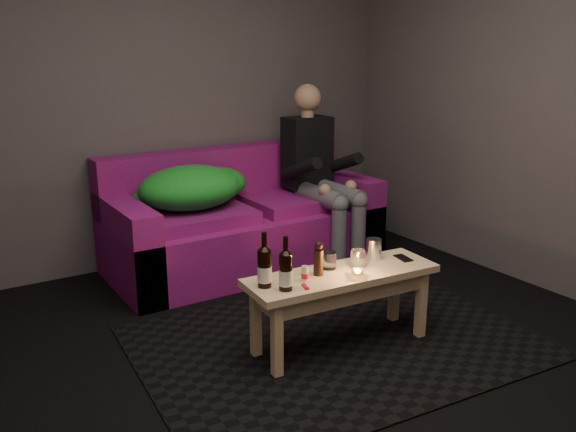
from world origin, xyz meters
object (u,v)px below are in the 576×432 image
at_px(sofa, 242,224).
at_px(beer_bottle_b, 286,270).
at_px(person, 319,170).
at_px(beer_bottle_a, 264,267).
at_px(steel_cup, 374,249).
at_px(coffee_table, 342,286).

relative_size(sofa, beer_bottle_b, 7.16).
height_order(person, beer_bottle_a, person).
bearing_deg(steel_cup, beer_bottle_b, -170.06).
bearing_deg(beer_bottle_b, person, 49.44).
height_order(coffee_table, steel_cup, steel_cup).
height_order(person, coffee_table, person).
height_order(sofa, beer_bottle_b, sofa).
relative_size(sofa, coffee_table, 1.82).
xyz_separation_m(person, coffee_table, (-0.79, -1.34, -0.33)).
height_order(beer_bottle_a, beer_bottle_b, beer_bottle_a).
bearing_deg(coffee_table, beer_bottle_a, 174.12).
height_order(coffee_table, beer_bottle_b, beer_bottle_b).
xyz_separation_m(person, beer_bottle_b, (-1.18, -1.38, -0.15)).
height_order(person, beer_bottle_b, person).
relative_size(sofa, steel_cup, 16.69).
height_order(sofa, person, person).
bearing_deg(person, steel_cup, -111.77).
distance_m(coffee_table, steel_cup, 0.32).
bearing_deg(beer_bottle_b, sofa, 69.52).
distance_m(beer_bottle_a, steel_cup, 0.75).
relative_size(sofa, beer_bottle_a, 6.95).
xyz_separation_m(coffee_table, steel_cup, (0.28, 0.07, 0.14)).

